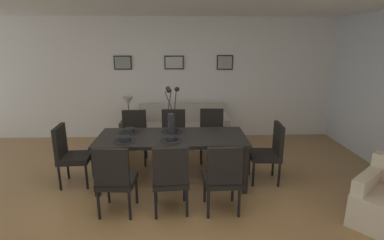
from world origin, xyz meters
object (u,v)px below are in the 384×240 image
(dining_chair_head_east, at_px, (270,150))
(sofa, at_px, (183,131))
(dining_chair_near_left, at_px, (115,177))
(dining_chair_far_right, at_px, (173,133))
(dining_chair_head_west, at_px, (69,152))
(bowl_near_left, at_px, (125,138))
(table_lamp, at_px, (128,103))
(bowl_far_right, at_px, (172,129))
(bowl_near_right, at_px, (129,130))
(side_table, at_px, (130,133))
(centerpiece_vase, at_px, (172,118))
(bowl_far_left, at_px, (171,138))
(framed_picture_left, at_px, (123,63))
(framed_picture_center, at_px, (174,63))
(dining_chair_mid_left, at_px, (223,176))
(dining_chair_far_left, at_px, (171,176))
(dining_chair_near_right, at_px, (134,134))
(dining_chair_mid_right, at_px, (212,132))
(framed_picture_right, at_px, (225,62))
(dining_table, at_px, (172,140))

(dining_chair_head_east, height_order, sofa, dining_chair_head_east)
(dining_chair_head_east, distance_m, sofa, 2.22)
(dining_chair_near_left, height_order, dining_chair_far_right, same)
(dining_chair_head_west, distance_m, bowl_near_left, 0.92)
(table_lamp, bearing_deg, bowl_far_right, -57.72)
(bowl_near_right, relative_size, side_table, 0.33)
(centerpiece_vase, xyz_separation_m, table_lamp, (-0.92, 1.66, -0.13))
(dining_chair_head_west, relative_size, sofa, 0.50)
(centerpiece_vase, bearing_deg, bowl_near_left, -162.74)
(bowl_far_left, xyz_separation_m, framed_picture_left, (-1.09, 2.43, 0.88))
(sofa, distance_m, table_lamp, 1.25)
(framed_picture_center, bearing_deg, bowl_far_right, -90.00)
(dining_chair_head_east, height_order, bowl_far_right, dining_chair_head_east)
(bowl_near_left, xyz_separation_m, bowl_far_right, (0.66, 0.41, 0.00))
(table_lamp, bearing_deg, dining_chair_near_left, -84.31)
(dining_chair_far_right, relative_size, centerpiece_vase, 1.25)
(dining_chair_near_left, xyz_separation_m, dining_chair_mid_left, (1.32, -0.01, 0.00))
(framed_picture_left, bearing_deg, bowl_near_left, -79.95)
(table_lamp, relative_size, framed_picture_left, 1.35)
(dining_chair_far_left, xyz_separation_m, bowl_near_left, (-0.67, 0.66, 0.27))
(dining_chair_far_right, relative_size, dining_chair_mid_left, 1.00)
(bowl_near_right, distance_m, sofa, 1.82)
(bowl_near_right, bearing_deg, sofa, 61.69)
(dining_chair_mid_left, bearing_deg, dining_chair_head_east, 45.39)
(dining_chair_near_left, distance_m, framed_picture_left, 3.32)
(dining_chair_near_right, distance_m, framed_picture_left, 1.85)
(dining_chair_mid_right, distance_m, bowl_near_right, 1.54)
(framed_picture_left, relative_size, framed_picture_right, 1.08)
(dining_chair_near_right, relative_size, bowl_far_left, 5.41)
(dining_table, xyz_separation_m, bowl_far_left, (0.00, -0.20, 0.11))
(dining_chair_near_right, height_order, bowl_near_left, dining_chair_near_right)
(dining_chair_near_left, xyz_separation_m, dining_chair_head_west, (-0.85, 0.84, 0.00))
(side_table, bearing_deg, dining_table, -61.00)
(dining_chair_near_left, bearing_deg, dining_chair_far_right, 68.80)
(dining_chair_head_east, bearing_deg, framed_picture_right, 99.97)
(bowl_far_right, bearing_deg, sofa, 83.74)
(dining_chair_mid_left, relative_size, framed_picture_right, 2.64)
(dining_chair_near_left, xyz_separation_m, dining_chair_near_right, (-0.02, 1.70, 0.00))
(bowl_far_right, bearing_deg, dining_chair_near_left, -122.07)
(dining_chair_near_right, bearing_deg, dining_chair_head_west, -134.23)
(dining_chair_mid_right, bearing_deg, bowl_near_right, -153.20)
(bowl_near_right, height_order, framed_picture_left, framed_picture_left)
(framed_picture_right, bearing_deg, side_table, -164.42)
(bowl_far_left, bearing_deg, dining_chair_head_east, 6.81)
(dining_chair_mid_left, relative_size, dining_chair_mid_right, 1.00)
(dining_chair_near_right, distance_m, framed_picture_right, 2.54)
(dining_chair_near_right, xyz_separation_m, bowl_far_right, (0.69, -0.63, 0.27))
(bowl_far_left, distance_m, table_lamp, 2.09)
(dining_chair_mid_right, relative_size, dining_chair_head_east, 1.00)
(sofa, distance_m, framed_picture_center, 1.47)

